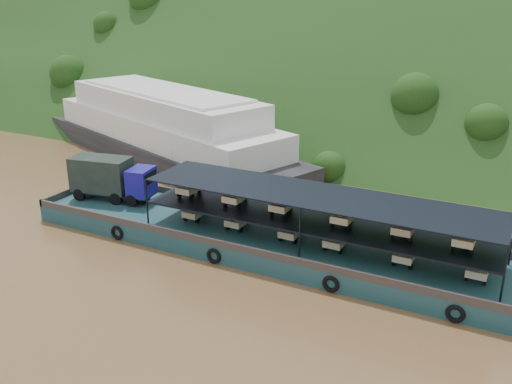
% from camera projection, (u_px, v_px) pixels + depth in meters
% --- Properties ---
extents(ground, '(160.00, 160.00, 0.00)m').
position_uv_depth(ground, '(262.00, 255.00, 38.10)').
color(ground, brown).
rests_on(ground, ground).
extents(hillside, '(140.00, 39.60, 39.60)m').
position_uv_depth(hillside, '(398.00, 137.00, 68.15)').
color(hillside, '#1A3312').
rests_on(hillside, ground).
extents(cargo_barge, '(35.00, 7.18, 4.54)m').
position_uv_depth(cargo_barge, '(253.00, 231.00, 39.11)').
color(cargo_barge, '#123E40').
rests_on(cargo_barge, ground).
extents(passenger_ferry, '(36.69, 20.94, 7.25)m').
position_uv_depth(passenger_ferry, '(165.00, 129.00, 58.72)').
color(passenger_ferry, black).
rests_on(passenger_ferry, ground).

